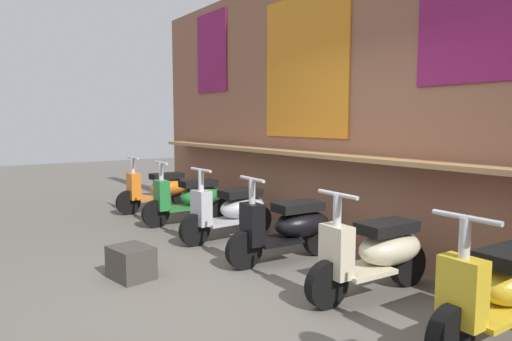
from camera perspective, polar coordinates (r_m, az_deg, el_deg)
ground_plane at (r=4.14m, az=-2.33°, el=-15.79°), size 29.60×29.60×0.00m
market_stall_facade at (r=5.22m, az=16.70°, el=8.34°), size 10.57×0.61×3.53m
scooter_orange at (r=8.08m, az=-11.87°, el=-2.23°), size 0.46×1.40×0.97m
scooter_green at (r=7.04m, az=-8.08°, el=-3.39°), size 0.46×1.40×0.97m
scooter_silver at (r=6.03m, az=-2.90°, el=-4.94°), size 0.46×1.40×0.97m
scooter_black at (r=5.10m, az=4.21°, el=-7.00°), size 0.50×1.40×0.97m
scooter_cream at (r=4.26m, az=14.93°, el=-9.85°), size 0.48×1.40×0.97m
scooter_yellow at (r=3.69m, az=28.45°, el=-12.89°), size 0.46×1.40×0.97m
merchandise_crate at (r=4.75m, az=-15.40°, el=-11.07°), size 0.48×0.41×0.32m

